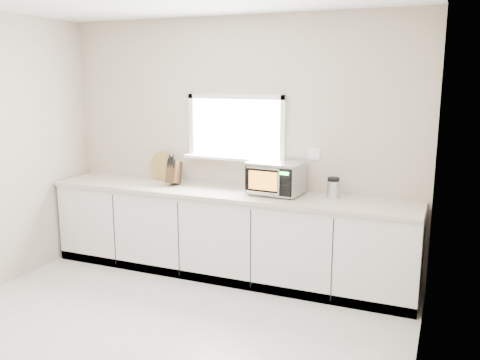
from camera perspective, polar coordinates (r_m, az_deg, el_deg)
The scene contains 8 objects.
ground at distance 4.20m, azimuth -11.66°, elevation -18.47°, with size 4.00×4.00×0.00m, color beige.
back_wall at distance 5.45m, azimuth -0.37°, elevation 3.96°, with size 4.00×0.17×2.70m.
cabinets at distance 5.39m, azimuth -1.61°, elevation -6.22°, with size 3.92×0.60×0.88m, color silver.
countertop at distance 5.25m, azimuth -1.68°, elevation -1.47°, with size 3.92×0.64×0.04m, color beige.
microwave at distance 5.10m, azimuth 4.04°, elevation 0.31°, with size 0.54×0.46×0.33m.
knife_block at distance 5.57m, azimuth -7.44°, elevation 0.92°, with size 0.13×0.24×0.34m.
cutting_board at distance 5.84m, azimuth -8.60°, elevation 1.57°, with size 0.33×0.33×0.02m, color #A27F3E.
coffee_grinder at distance 5.02m, azimuth 10.43°, elevation -0.84°, with size 0.15×0.15×0.21m.
Camera 1 is at (2.11, -2.97, 2.09)m, focal length 38.00 mm.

